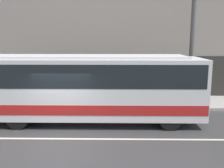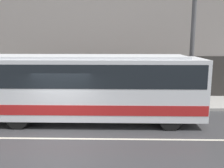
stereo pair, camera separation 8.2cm
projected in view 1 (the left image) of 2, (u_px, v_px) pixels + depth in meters
The scene contains 7 objects.
ground_plane at pixel (58, 139), 9.91m from camera, with size 60.00×60.00×0.00m, color #38383A.
sidewalk at pixel (78, 102), 15.35m from camera, with size 60.00×3.09×0.16m.
building_facade at pixel (80, 9), 15.98m from camera, with size 60.00×0.35×12.01m.
lane_stripe at pixel (58, 139), 9.90m from camera, with size 54.00×0.14×0.01m.
transit_bus at pixel (87, 85), 11.69m from camera, with size 10.67×2.50×3.16m.
utility_pole_near at pixel (192, 41), 13.47m from camera, with size 0.24×0.24×7.27m.
pedestrian_waiting at pixel (95, 88), 15.09m from camera, with size 0.36×0.36×1.73m.
Camera 1 is at (2.31, -9.32, 3.92)m, focal length 40.00 mm.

